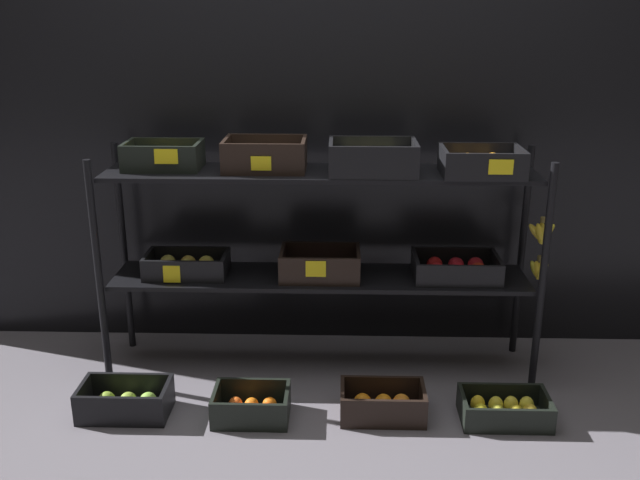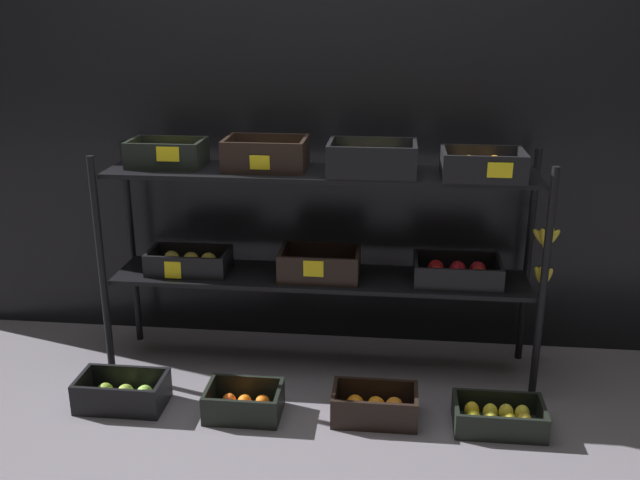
{
  "view_description": "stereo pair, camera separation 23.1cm",
  "coord_description": "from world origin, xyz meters",
  "px_view_note": "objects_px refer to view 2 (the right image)",
  "views": [
    {
      "loc": [
        0.09,
        -2.97,
        1.62
      ],
      "look_at": [
        0.0,
        0.0,
        0.63
      ],
      "focal_mm": 39.51,
      "sensor_mm": 36.0,
      "label": 1
    },
    {
      "loc": [
        0.32,
        -2.95,
        1.62
      ],
      "look_at": [
        0.0,
        0.0,
        0.63
      ],
      "focal_mm": 39.51,
      "sensor_mm": 36.0,
      "label": 2
    }
  ],
  "objects_px": {
    "crate_ground_orange": "(375,408)",
    "crate_ground_lemon": "(498,418)",
    "display_rack": "(325,219)",
    "crate_ground_apple_green": "(122,395)",
    "crate_ground_tangerine": "(244,404)"
  },
  "relations": [
    {
      "from": "crate_ground_orange",
      "to": "crate_ground_tangerine",
      "type": "bearing_deg",
      "value": -177.35
    },
    {
      "from": "crate_ground_tangerine",
      "to": "crate_ground_lemon",
      "type": "bearing_deg",
      "value": 0.65
    },
    {
      "from": "display_rack",
      "to": "crate_ground_orange",
      "type": "distance_m",
      "value": 0.83
    },
    {
      "from": "crate_ground_orange",
      "to": "crate_ground_lemon",
      "type": "bearing_deg",
      "value": -1.53
    },
    {
      "from": "display_rack",
      "to": "crate_ground_lemon",
      "type": "relative_size",
      "value": 5.59
    },
    {
      "from": "crate_ground_orange",
      "to": "crate_ground_lemon",
      "type": "height_order",
      "value": "crate_ground_orange"
    },
    {
      "from": "display_rack",
      "to": "crate_ground_lemon",
      "type": "bearing_deg",
      "value": -29.81
    },
    {
      "from": "crate_ground_apple_green",
      "to": "crate_ground_orange",
      "type": "relative_size",
      "value": 1.06
    },
    {
      "from": "crate_ground_apple_green",
      "to": "crate_ground_orange",
      "type": "distance_m",
      "value": 1.07
    },
    {
      "from": "crate_ground_tangerine",
      "to": "crate_ground_lemon",
      "type": "xyz_separation_m",
      "value": [
        1.04,
        0.01,
        -0.0
      ]
    },
    {
      "from": "display_rack",
      "to": "crate_ground_tangerine",
      "type": "distance_m",
      "value": 0.86
    },
    {
      "from": "display_rack",
      "to": "crate_ground_orange",
      "type": "relative_size",
      "value": 5.76
    },
    {
      "from": "crate_ground_tangerine",
      "to": "crate_ground_orange",
      "type": "height_order",
      "value": "crate_ground_orange"
    },
    {
      "from": "crate_ground_apple_green",
      "to": "display_rack",
      "type": "bearing_deg",
      "value": 27.62
    },
    {
      "from": "crate_ground_apple_green",
      "to": "crate_ground_orange",
      "type": "bearing_deg",
      "value": 0.7
    }
  ]
}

